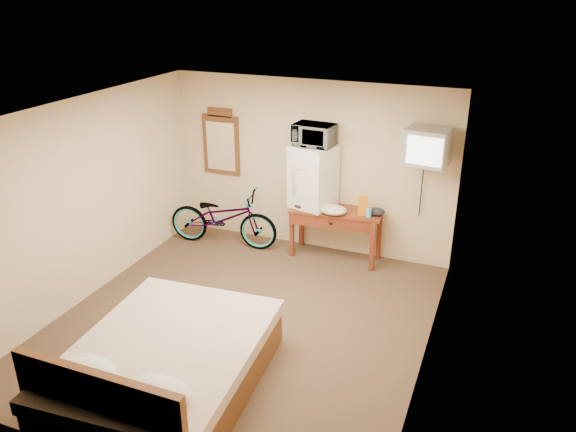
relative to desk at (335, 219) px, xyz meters
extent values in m
plane|color=#433121|center=(-0.50, -2.00, -0.62)|extent=(4.60, 4.60, 0.00)
plane|color=silver|center=(-0.50, -2.00, 1.88)|extent=(4.60, 4.60, 0.00)
cube|color=beige|center=(-0.50, 0.30, 0.63)|extent=(4.20, 0.04, 2.50)
cube|color=beige|center=(-0.50, -4.30, 0.63)|extent=(4.20, 0.04, 2.50)
cube|color=beige|center=(-2.60, -2.00, 0.63)|extent=(0.04, 4.60, 2.50)
cube|color=beige|center=(1.60, -2.00, 0.63)|extent=(0.04, 4.60, 2.50)
cube|color=silver|center=(-0.58, 0.29, 0.30)|extent=(0.08, 0.01, 0.13)
cube|color=maroon|center=(0.00, 0.04, 0.11)|extent=(1.33, 0.62, 0.04)
cube|color=maroon|center=(-0.59, -0.16, -0.27)|extent=(0.06, 0.06, 0.71)
cube|color=maroon|center=(0.59, -0.16, -0.27)|extent=(0.06, 0.06, 0.71)
cube|color=maroon|center=(-0.59, 0.24, -0.27)|extent=(0.06, 0.06, 0.71)
cube|color=maroon|center=(0.59, 0.24, -0.27)|extent=(0.06, 0.06, 0.71)
cube|color=maroon|center=(0.00, -0.18, 0.01)|extent=(1.17, 0.16, 0.16)
cube|color=black|center=(0.00, -0.20, 0.01)|extent=(0.05, 0.02, 0.03)
cube|color=white|center=(-0.36, 0.05, 0.57)|extent=(0.66, 0.65, 0.89)
cube|color=#AAAAA5|center=(-0.36, -0.21, 0.75)|extent=(0.54, 0.01, 0.00)
cylinder|color=#AAAAA5|center=(-0.55, -0.21, 0.52)|extent=(0.02, 0.02, 0.32)
imported|color=white|center=(-0.36, 0.05, 1.17)|extent=(0.57, 0.41, 0.30)
cube|color=orange|center=(0.40, -0.01, 0.26)|extent=(0.15, 0.11, 0.27)
cylinder|color=#44B8E7|center=(0.49, -0.05, 0.19)|extent=(0.07, 0.07, 0.12)
ellipsoid|color=beige|center=(0.00, -0.13, 0.18)|extent=(0.38, 0.30, 0.12)
ellipsoid|color=black|center=(-0.46, -0.10, 0.18)|extent=(0.26, 0.20, 0.10)
ellipsoid|color=black|center=(0.58, 0.05, 0.18)|extent=(0.22, 0.18, 0.10)
cube|color=black|center=(1.17, 0.28, 1.06)|extent=(0.14, 0.02, 0.14)
cylinder|color=black|center=(1.17, 0.24, 1.06)|extent=(0.05, 0.30, 0.05)
cube|color=#AAAAA5|center=(1.17, 0.02, 1.18)|extent=(0.59, 0.51, 0.47)
cube|color=white|center=(1.17, -0.21, 1.18)|extent=(0.44, 0.06, 0.36)
cube|color=black|center=(1.17, 0.25, 1.18)|extent=(0.33, 0.05, 0.29)
cube|color=brown|center=(-1.92, 0.27, 0.80)|extent=(0.60, 0.04, 0.91)
cube|color=brown|center=(-1.92, 0.27, 1.30)|extent=(0.40, 0.04, 0.13)
cube|color=white|center=(-1.92, 0.25, 0.79)|extent=(0.47, 0.01, 0.74)
imported|color=black|center=(-1.70, -0.18, -0.18)|extent=(1.75, 0.77, 0.89)
cube|color=brown|center=(-0.66, -3.30, -0.42)|extent=(1.79, 2.29, 0.40)
cube|color=beige|center=(-0.66, -3.30, -0.17)|extent=(1.83, 2.34, 0.14)
cube|color=brown|center=(-0.66, -4.26, -0.07)|extent=(1.64, 0.08, 0.70)
ellipsoid|color=white|center=(-1.04, -3.95, -0.04)|extent=(0.57, 0.35, 0.20)
ellipsoid|color=white|center=(-0.28, -3.95, -0.04)|extent=(0.57, 0.35, 0.20)
camera|label=1|loc=(2.11, -7.02, 3.13)|focal=35.00mm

